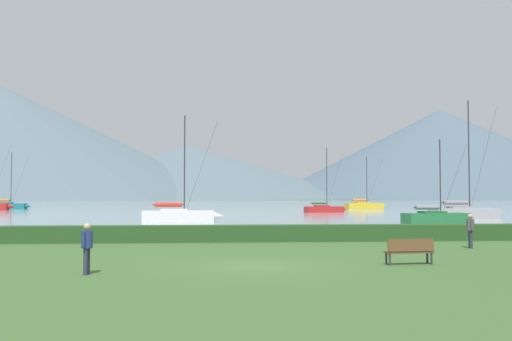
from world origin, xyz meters
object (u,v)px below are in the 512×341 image
at_px(sailboat_slip_7, 179,215).
at_px(sailboat_slip_9, 437,217).
at_px(sailboat_slip_4, 365,205).
at_px(park_bench_near_path, 410,250).
at_px(person_standing_walker, 87,244).
at_px(sailboat_slip_10, 8,205).
at_px(sailboat_slip_8, 324,209).
at_px(sailboat_slip_3, 465,212).
at_px(person_seated_viewer, 470,228).

bearing_deg(sailboat_slip_7, sailboat_slip_9, -14.09).
relative_size(sailboat_slip_4, park_bench_near_path, 5.34).
distance_m(sailboat_slip_4, person_standing_walker, 91.63).
bearing_deg(sailboat_slip_7, sailboat_slip_10, 119.77).
xyz_separation_m(sailboat_slip_8, sailboat_slip_9, (3.56, -33.47, 0.01)).
height_order(park_bench_near_path, person_standing_walker, person_standing_walker).
xyz_separation_m(sailboat_slip_3, sailboat_slip_4, (0.88, 44.14, -0.07)).
distance_m(sailboat_slip_4, sailboat_slip_7, 58.14).
bearing_deg(park_bench_near_path, sailboat_slip_8, 76.00).
xyz_separation_m(sailboat_slip_4, sailboat_slip_9, (-7.99, -53.85, -0.09)).
distance_m(sailboat_slip_3, sailboat_slip_9, 12.03).
height_order(sailboat_slip_3, person_seated_viewer, sailboat_slip_3).
bearing_deg(sailboat_slip_7, sailboat_slip_4, 55.10).
height_order(sailboat_slip_3, person_standing_walker, sailboat_slip_3).
distance_m(sailboat_slip_4, park_bench_near_path, 86.58).
relative_size(sailboat_slip_4, sailboat_slip_7, 0.95).
xyz_separation_m(sailboat_slip_3, person_seated_viewer, (-15.08, -33.67, 0.26)).
xyz_separation_m(park_bench_near_path, person_standing_walker, (-11.22, -1.77, 0.44)).
bearing_deg(sailboat_slip_10, sailboat_slip_7, -57.96).
height_order(sailboat_slip_8, person_standing_walker, sailboat_slip_8).
relative_size(sailboat_slip_4, sailboat_slip_10, 0.92).
bearing_deg(sailboat_slip_8, sailboat_slip_7, -136.25).
bearing_deg(park_bench_near_path, sailboat_slip_9, 61.00).
xyz_separation_m(sailboat_slip_9, person_standing_walker, (-24.34, -31.88, 0.41)).
height_order(sailboat_slip_4, person_standing_walker, sailboat_slip_4).
height_order(sailboat_slip_9, park_bench_near_path, sailboat_slip_9).
xyz_separation_m(sailboat_slip_4, person_seated_viewer, (-15.96, -77.81, 0.32)).
xyz_separation_m(sailboat_slip_4, person_standing_walker, (-32.33, -85.74, 0.32)).
distance_m(sailboat_slip_4, sailboat_slip_9, 54.44).
xyz_separation_m(sailboat_slip_3, sailboat_slip_8, (-10.67, 23.76, -0.16)).
distance_m(sailboat_slip_10, person_seated_viewer, 97.12).
bearing_deg(person_standing_walker, park_bench_near_path, 22.61).
relative_size(sailboat_slip_3, person_seated_viewer, 7.81).
relative_size(sailboat_slip_3, sailboat_slip_4, 1.33).
distance_m(sailboat_slip_7, sailboat_slip_10, 64.52).
relative_size(sailboat_slip_7, person_standing_walker, 6.19).
bearing_deg(sailboat_slip_3, sailboat_slip_10, 137.96).
xyz_separation_m(sailboat_slip_10, park_bench_near_path, (44.47, -89.63, -0.11)).
bearing_deg(person_seated_viewer, sailboat_slip_10, 127.34).
bearing_deg(person_seated_viewer, sailboat_slip_9, 78.22).
distance_m(sailboat_slip_4, person_seated_viewer, 79.43).
bearing_deg(sailboat_slip_7, person_standing_walker, -93.90).
height_order(sailboat_slip_8, sailboat_slip_9, sailboat_slip_8).
relative_size(sailboat_slip_4, person_seated_viewer, 5.87).
relative_size(sailboat_slip_4, person_standing_walker, 5.87).
height_order(sailboat_slip_4, sailboat_slip_8, sailboat_slip_4).
height_order(sailboat_slip_3, sailboat_slip_9, sailboat_slip_3).
bearing_deg(sailboat_slip_4, park_bench_near_path, -111.38).
bearing_deg(park_bench_near_path, sailboat_slip_10, 110.94).
xyz_separation_m(person_seated_viewer, person_standing_walker, (-16.37, -7.92, 0.00)).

